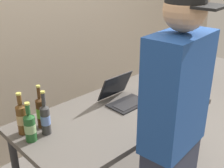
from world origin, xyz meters
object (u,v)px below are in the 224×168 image
object	(u,v)px
laptop	(123,96)
beer_bottle_brown	(45,118)
beer_bottle_dark	(30,126)
beer_bottle_green	(22,118)
beer_bottle_amber	(41,111)
person_figure	(172,138)

from	to	relation	value
laptop	beer_bottle_brown	xyz separation A→B (m)	(-0.72, 0.03, 0.06)
beer_bottle_dark	beer_bottle_green	world-z (taller)	beer_bottle_green
beer_bottle_brown	beer_bottle_amber	size ratio (longest dim) A/B	0.99
beer_bottle_amber	person_figure	size ratio (longest dim) A/B	0.19
beer_bottle_brown	laptop	bearing A→B (deg)	-2.31
beer_bottle_dark	beer_bottle_brown	bearing A→B (deg)	1.30
beer_bottle_dark	beer_bottle_amber	bearing A→B (deg)	34.86
laptop	beer_bottle_brown	world-z (taller)	beer_bottle_brown
beer_bottle_dark	beer_bottle_brown	size ratio (longest dim) A/B	0.87
beer_bottle_brown	beer_bottle_green	xyz separation A→B (m)	(-0.11, 0.11, 0.00)
laptop	beer_bottle_amber	world-z (taller)	beer_bottle_amber
beer_bottle_amber	beer_bottle_green	distance (m)	0.14
beer_bottle_green	beer_bottle_brown	bearing A→B (deg)	-44.64
laptop	beer_bottle_green	size ratio (longest dim) A/B	1.05
beer_bottle_amber	beer_bottle_green	bearing A→B (deg)	173.33
beer_bottle_green	person_figure	distance (m)	1.01
beer_bottle_dark	beer_bottle_amber	world-z (taller)	beer_bottle_amber
beer_bottle_amber	person_figure	bearing A→B (deg)	-69.80
beer_bottle_green	person_figure	world-z (taller)	person_figure
beer_bottle_dark	laptop	bearing A→B (deg)	-1.80
beer_bottle_dark	beer_bottle_green	bearing A→B (deg)	87.56
beer_bottle_dark	person_figure	distance (m)	0.91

